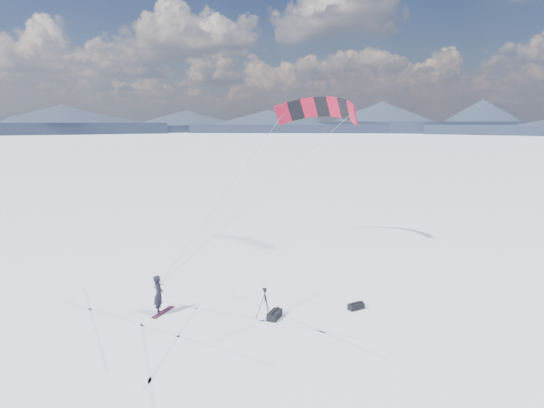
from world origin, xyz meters
TOP-DOWN VIEW (x-y plane):
  - ground at (0.00, 0.00)m, footprint 1800.00×1800.00m
  - horizon_hills at (-0.00, 0.00)m, footprint 704.84×706.81m
  - snow_tracks at (0.33, 0.01)m, footprint 17.62×10.25m
  - snowkiter at (-2.43, 2.76)m, footprint 0.60×0.72m
  - snowboard at (-2.27, 2.77)m, footprint 1.30×0.96m
  - tripod at (0.99, -0.23)m, footprint 0.68×0.64m
  - gear_bag_a at (1.33, -0.46)m, footprint 0.91×0.77m
  - gear_bag_b at (4.80, -1.73)m, footprint 0.74×0.41m
  - power_kite at (10.04, 7.12)m, footprint 13.79×7.07m

SIDE VIEW (x-z plane):
  - ground at x=0.00m, z-range 0.00..0.00m
  - snowkiter at x=-2.43m, z-range -0.85..0.85m
  - snow_tracks at x=0.33m, z-range 0.00..0.01m
  - snowboard at x=-2.27m, z-range 0.00..0.04m
  - gear_bag_b at x=4.80m, z-range -0.02..0.30m
  - gear_bag_a at x=1.33m, z-range -0.02..0.35m
  - tripod at x=0.99m, z-range 0.19..1.52m
  - horizon_hills at x=0.00m, z-range -0.73..8.55m
  - power_kite at x=10.04m, z-range 4.56..12.95m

